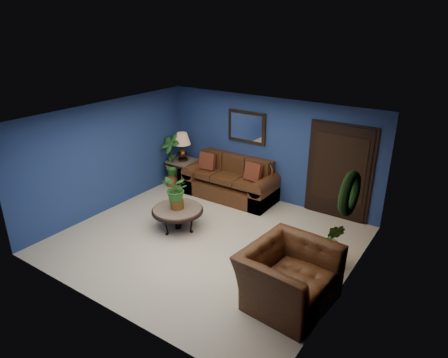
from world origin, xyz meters
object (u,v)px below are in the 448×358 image
Objects in this scene: end_table at (183,166)px; coffee_table at (177,211)px; table_lamp at (182,143)px; sofa at (232,183)px; armchair at (288,276)px; side_chair at (262,181)px.

coffee_table is at bearing -53.18° from end_table.
table_lamp is (-0.00, 0.00, 0.62)m from end_table.
sofa reaches higher than armchair.
armchair is at bearing -32.40° from end_table.
side_chair is 0.73× the size of armchair.
coffee_table is 2.57m from table_lamp.
coffee_table is at bearing 79.76° from armchair.
end_table is (-1.52, -0.04, 0.16)m from sofa.
side_chair is (0.84, 0.04, 0.25)m from sofa.
table_lamp reaches higher than end_table.
table_lamp is at bearing -178.63° from sofa.
sofa is at bearing 51.28° from armchair.
sofa is at bearing 88.80° from coffee_table.
sofa reaches higher than end_table.
table_lamp is 0.51× the size of armchair.
side_chair is at bearing 66.82° from coffee_table.
sofa is 0.87m from side_chair.
coffee_table is 2.24m from side_chair.
table_lamp is at bearing -169.79° from side_chair.
end_table is 2.36m from side_chair.
sofa is 2.02m from coffee_table.
coffee_table is at bearing -104.80° from side_chair.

